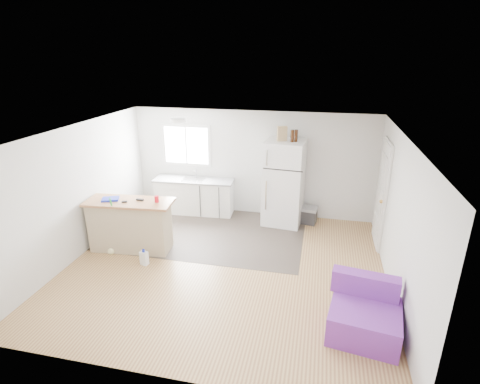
# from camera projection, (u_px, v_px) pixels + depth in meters

# --- Properties ---
(room) EXTENTS (5.51, 5.01, 2.41)m
(room) POSITION_uv_depth(u_px,v_px,m) (224.00, 204.00, 6.24)
(room) COLOR #8E5D3B
(room) RESTS_ON ground
(vinyl_zone) EXTENTS (4.05, 2.50, 0.00)m
(vinyl_zone) POSITION_uv_depth(u_px,v_px,m) (207.00, 232.00, 7.95)
(vinyl_zone) COLOR #362F29
(vinyl_zone) RESTS_ON floor
(window) EXTENTS (1.18, 0.06, 0.98)m
(window) POSITION_uv_depth(u_px,v_px,m) (186.00, 145.00, 8.70)
(window) COLOR white
(window) RESTS_ON back_wall
(interior_door) EXTENTS (0.11, 0.92, 2.10)m
(interior_door) POSITION_uv_depth(u_px,v_px,m) (382.00, 195.00, 7.17)
(interior_door) COLOR white
(interior_door) RESTS_ON right_wall
(ceiling_fixture) EXTENTS (0.30, 0.30, 0.07)m
(ceiling_fixture) POSITION_uv_depth(u_px,v_px,m) (178.00, 120.00, 7.17)
(ceiling_fixture) COLOR white
(ceiling_fixture) RESTS_ON ceiling
(kitchen_cabinets) EXTENTS (1.87, 0.67, 1.09)m
(kitchen_cabinets) POSITION_uv_depth(u_px,v_px,m) (195.00, 196.00, 8.80)
(kitchen_cabinets) COLOR white
(kitchen_cabinets) RESTS_ON floor
(peninsula) EXTENTS (1.67, 0.75, 1.00)m
(peninsula) POSITION_uv_depth(u_px,v_px,m) (130.00, 225.00, 7.11)
(peninsula) COLOR tan
(peninsula) RESTS_ON floor
(refrigerator) EXTENTS (0.89, 0.85, 1.86)m
(refrigerator) POSITION_uv_depth(u_px,v_px,m) (284.00, 183.00, 8.09)
(refrigerator) COLOR white
(refrigerator) RESTS_ON floor
(cooler) EXTENTS (0.53, 0.40, 0.37)m
(cooler) POSITION_uv_depth(u_px,v_px,m) (306.00, 214.00, 8.34)
(cooler) COLOR #2D2D2F
(cooler) RESTS_ON floor
(purple_seat) EXTENTS (1.02, 0.98, 0.74)m
(purple_seat) POSITION_uv_depth(u_px,v_px,m) (364.00, 315.00, 5.02)
(purple_seat) COLOR purple
(purple_seat) RESTS_ON floor
(cleaner_jug) EXTENTS (0.16, 0.13, 0.30)m
(cleaner_jug) POSITION_uv_depth(u_px,v_px,m) (144.00, 258.00, 6.69)
(cleaner_jug) COLOR white
(cleaner_jug) RESTS_ON floor
(mop) EXTENTS (0.22, 0.33, 1.17)m
(mop) POSITION_uv_depth(u_px,v_px,m) (113.00, 242.00, 7.02)
(mop) COLOR green
(mop) RESTS_ON floor
(red_cup) EXTENTS (0.09, 0.09, 0.12)m
(red_cup) POSITION_uv_depth(u_px,v_px,m) (157.00, 199.00, 6.86)
(red_cup) COLOR red
(red_cup) RESTS_ON peninsula
(blue_tray) EXTENTS (0.36, 0.32, 0.04)m
(blue_tray) POSITION_uv_depth(u_px,v_px,m) (110.00, 199.00, 6.97)
(blue_tray) COLOR #1323BA
(blue_tray) RESTS_ON peninsula
(tool_a) EXTENTS (0.14, 0.06, 0.03)m
(tool_a) POSITION_uv_depth(u_px,v_px,m) (140.00, 200.00, 6.95)
(tool_a) COLOR black
(tool_a) RESTS_ON peninsula
(tool_b) EXTENTS (0.11, 0.07, 0.03)m
(tool_b) POSITION_uv_depth(u_px,v_px,m) (124.00, 202.00, 6.86)
(tool_b) COLOR black
(tool_b) RESTS_ON peninsula
(cardboard_box) EXTENTS (0.22, 0.16, 0.30)m
(cardboard_box) POSITION_uv_depth(u_px,v_px,m) (282.00, 134.00, 7.72)
(cardboard_box) COLOR tan
(cardboard_box) RESTS_ON refrigerator
(bottle_left) EXTENTS (0.08, 0.08, 0.25)m
(bottle_left) POSITION_uv_depth(u_px,v_px,m) (292.00, 136.00, 7.62)
(bottle_left) COLOR #351909
(bottle_left) RESTS_ON refrigerator
(bottle_right) EXTENTS (0.09, 0.09, 0.25)m
(bottle_right) POSITION_uv_depth(u_px,v_px,m) (296.00, 136.00, 7.64)
(bottle_right) COLOR #351909
(bottle_right) RESTS_ON refrigerator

